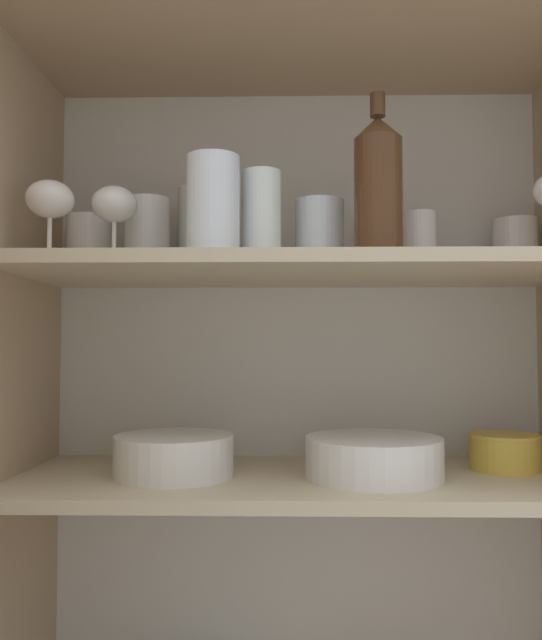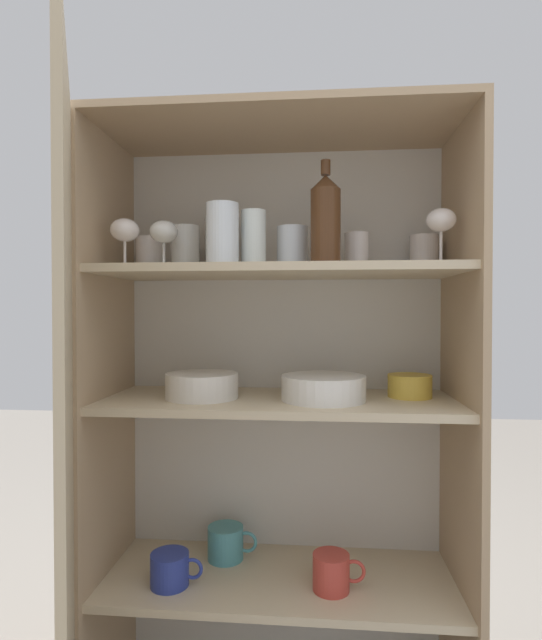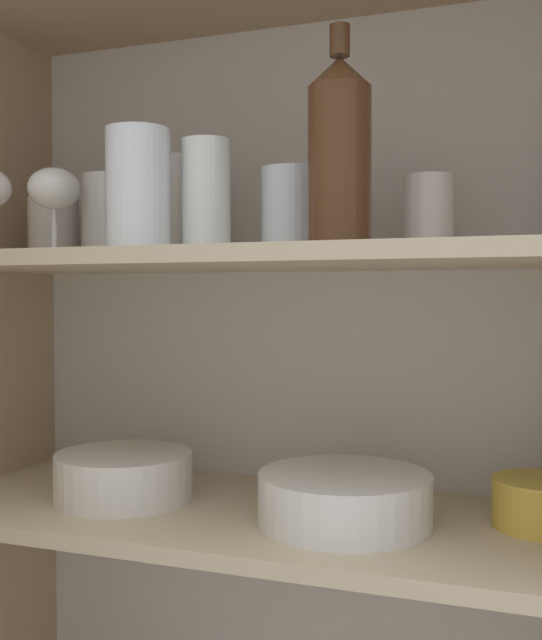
% 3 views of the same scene
% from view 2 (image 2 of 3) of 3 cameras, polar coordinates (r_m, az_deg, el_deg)
% --- Properties ---
extents(cupboard_back_panel, '(0.93, 0.02, 1.53)m').
position_cam_2_polar(cupboard_back_panel, '(1.50, 1.43, -10.75)').
color(cupboard_back_panel, silver).
rests_on(cupboard_back_panel, ground_plane).
extents(cupboard_side_left, '(0.02, 0.38, 1.53)m').
position_cam_2_polar(cupboard_side_left, '(1.43, -18.12, -11.38)').
color(cupboard_side_left, tan).
rests_on(cupboard_side_left, ground_plane).
extents(cupboard_side_right, '(0.02, 0.38, 1.53)m').
position_cam_2_polar(cupboard_side_right, '(1.37, 20.87, -11.98)').
color(cupboard_side_right, tan).
rests_on(cupboard_side_right, ground_plane).
extents(cupboard_top_panel, '(0.93, 0.38, 0.02)m').
position_cam_2_polar(cupboard_top_panel, '(1.37, 0.90, 21.10)').
color(cupboard_top_panel, tan).
rests_on(cupboard_top_panel, cupboard_side_left).
extents(shelf_board_lower, '(0.90, 0.35, 0.02)m').
position_cam_2_polar(shelf_board_lower, '(1.46, 0.89, -27.53)').
color(shelf_board_lower, beige).
extents(shelf_board_middle, '(0.90, 0.35, 0.02)m').
position_cam_2_polar(shelf_board_middle, '(1.31, 0.89, -9.34)').
color(shelf_board_middle, beige).
extents(shelf_board_upper, '(0.90, 0.35, 0.02)m').
position_cam_2_polar(shelf_board_upper, '(1.29, 0.90, 5.53)').
color(shelf_board_upper, beige).
extents(cupboard_door, '(0.22, 0.43, 1.53)m').
position_cam_2_polar(cupboard_door, '(1.04, -22.40, -16.16)').
color(cupboard_door, tan).
rests_on(cupboard_door, ground_plane).
extents(tumbler_glass_0, '(0.08, 0.08, 0.09)m').
position_cam_2_polar(tumbler_glass_0, '(1.42, -13.70, 7.34)').
color(tumbler_glass_0, silver).
rests_on(tumbler_glass_0, shelf_board_upper).
extents(tumbler_glass_1, '(0.08, 0.08, 0.15)m').
position_cam_2_polar(tumbler_glass_1, '(1.22, -5.58, 9.72)').
color(tumbler_glass_1, white).
rests_on(tumbler_glass_1, shelf_board_upper).
extents(tumbler_glass_2, '(0.08, 0.08, 0.15)m').
position_cam_2_polar(tumbler_glass_2, '(1.41, -5.98, 8.56)').
color(tumbler_glass_2, white).
rests_on(tumbler_glass_2, shelf_board_upper).
extents(tumbler_glass_3, '(0.06, 0.06, 0.10)m').
position_cam_2_polar(tumbler_glass_3, '(1.35, 9.77, 7.77)').
color(tumbler_glass_3, silver).
rests_on(tumbler_glass_3, shelf_board_upper).
extents(tumbler_glass_4, '(0.08, 0.08, 0.11)m').
position_cam_2_polar(tumbler_glass_4, '(1.31, 2.45, 8.27)').
color(tumbler_glass_4, white).
rests_on(tumbler_glass_4, shelf_board_upper).
extents(tumbler_glass_5, '(0.08, 0.08, 0.10)m').
position_cam_2_polar(tumbler_glass_5, '(1.43, 17.10, 7.34)').
color(tumbler_glass_5, silver).
rests_on(tumbler_glass_5, shelf_board_upper).
extents(tumbler_glass_6, '(0.08, 0.08, 0.12)m').
position_cam_2_polar(tumbler_glass_6, '(1.38, -9.78, 8.10)').
color(tumbler_glass_6, white).
rests_on(tumbler_glass_6, shelf_board_upper).
extents(tumbler_glass_7, '(0.06, 0.06, 0.14)m').
position_cam_2_polar(tumbler_glass_7, '(1.26, -2.01, 9.27)').
color(tumbler_glass_7, white).
rests_on(tumbler_glass_7, shelf_board_upper).
extents(wine_glass_0, '(0.07, 0.07, 0.12)m').
position_cam_2_polar(wine_glass_0, '(1.32, -12.16, 9.49)').
color(wine_glass_0, white).
rests_on(wine_glass_0, shelf_board_upper).
extents(wine_glass_1, '(0.07, 0.07, 0.12)m').
position_cam_2_polar(wine_glass_1, '(1.31, -16.37, 9.50)').
color(wine_glass_1, silver).
rests_on(wine_glass_1, shelf_board_upper).
extents(wine_glass_2, '(0.07, 0.07, 0.14)m').
position_cam_2_polar(wine_glass_2, '(1.29, 18.87, 10.42)').
color(wine_glass_2, silver).
rests_on(wine_glass_2, shelf_board_upper).
extents(wine_bottle, '(0.07, 0.07, 0.25)m').
position_cam_2_polar(wine_bottle, '(1.24, 6.25, 11.37)').
color(wine_bottle, '#4C2D19').
rests_on(wine_bottle, shelf_board_upper).
extents(plate_stack_white, '(0.21, 0.21, 0.06)m').
position_cam_2_polar(plate_stack_white, '(1.28, 6.02, -7.71)').
color(plate_stack_white, white).
rests_on(plate_stack_white, shelf_board_middle).
extents(mixing_bowl_large, '(0.19, 0.19, 0.06)m').
position_cam_2_polar(mixing_bowl_large, '(1.31, -7.90, -7.29)').
color(mixing_bowl_large, silver).
rests_on(mixing_bowl_large, shelf_board_middle).
extents(serving_bowl_small, '(0.11, 0.11, 0.06)m').
position_cam_2_polar(serving_bowl_small, '(1.36, 15.57, -7.13)').
color(serving_bowl_small, gold).
rests_on(serving_bowl_small, shelf_board_middle).
extents(coffee_mug_primary, '(0.13, 0.09, 0.09)m').
position_cam_2_polar(coffee_mug_primary, '(1.39, 6.98, -26.68)').
color(coffee_mug_primary, '#BC3D33').
rests_on(coffee_mug_primary, shelf_board_lower).
extents(coffee_mug_extra_1, '(0.14, 0.10, 0.09)m').
position_cam_2_polar(coffee_mug_extra_1, '(1.52, -5.13, -24.02)').
color(coffee_mug_extra_1, teal).
rests_on(coffee_mug_extra_1, shelf_board_lower).
extents(coffee_mug_extra_2, '(0.13, 0.10, 0.08)m').
position_cam_2_polar(coffee_mug_extra_2, '(1.42, -11.42, -26.14)').
color(coffee_mug_extra_2, '#283893').
rests_on(coffee_mug_extra_2, shelf_board_lower).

